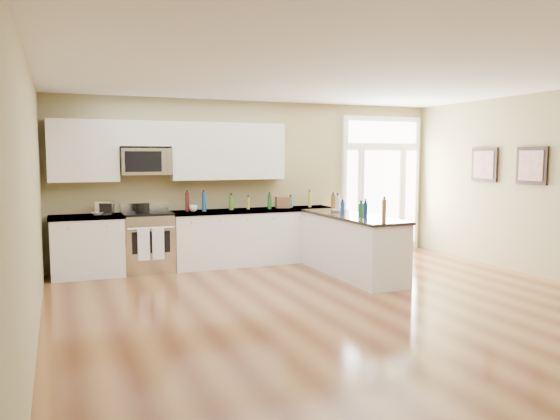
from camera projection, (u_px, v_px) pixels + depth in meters
name	position (u px, v px, depth m)	size (l,w,h in m)	color
ground	(378.00, 322.00, 6.09)	(8.00, 8.00, 0.00)	#5B3019
room_shell	(381.00, 168.00, 5.92)	(8.00, 8.00, 8.00)	#988E60
back_cabinet_left	(88.00, 248.00, 8.36)	(1.10, 0.66, 0.94)	white
back_cabinet_right	(254.00, 238.00, 9.39)	(2.85, 0.66, 0.94)	white
peninsula_cabinet	(351.00, 247.00, 8.46)	(0.69, 2.32, 0.94)	white
upper_cabinet_left	(83.00, 151.00, 8.35)	(1.04, 0.33, 0.95)	white
upper_cabinet_right	(228.00, 151.00, 9.22)	(1.94, 0.33, 0.95)	white
upper_cabinet_short	(144.00, 134.00, 8.67)	(0.82, 0.33, 0.40)	white
microwave	(145.00, 161.00, 8.68)	(0.78, 0.41, 0.42)	silver
entry_door	(381.00, 184.00, 10.56)	(1.70, 0.10, 2.60)	white
wall_art_near	(484.00, 165.00, 9.25)	(0.05, 0.58, 0.58)	black
wall_art_far	(532.00, 166.00, 8.33)	(0.05, 0.58, 0.58)	black
kitchen_range	(148.00, 242.00, 8.70)	(0.77, 0.68, 1.08)	silver
stockpot	(142.00, 208.00, 8.57)	(0.22, 0.22, 0.17)	black
toaster_oven	(105.00, 208.00, 8.45)	(0.25, 0.19, 0.21)	silver
cardboard_box	(283.00, 202.00, 9.56)	(0.24, 0.18, 0.20)	brown
bowl_left	(97.00, 214.00, 8.39)	(0.18, 0.18, 0.04)	white
bowl_peninsula	(337.00, 211.00, 8.83)	(0.15, 0.15, 0.05)	white
cup_counter	(193.00, 208.00, 8.92)	(0.13, 0.13, 0.11)	white
counter_bottles	(290.00, 204.00, 8.89)	(2.38, 2.42, 0.31)	#19591E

